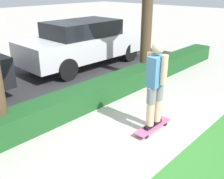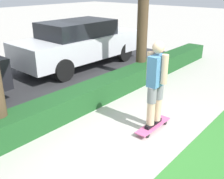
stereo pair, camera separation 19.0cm
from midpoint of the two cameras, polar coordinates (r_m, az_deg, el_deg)
ground_plane at (r=5.11m, az=4.28°, el=-10.52°), size 60.00×60.00×0.00m
street_asphalt at (r=8.12m, az=-19.49°, el=0.99°), size 13.15×5.00×0.01m
hedge_row at (r=5.98m, az=-7.69°, el=-2.76°), size 13.15×0.60×0.51m
skateboard at (r=5.39m, az=9.90°, el=-7.94°), size 0.97×0.24×0.10m
skater_person at (r=5.00m, az=10.58°, el=1.28°), size 0.50×0.44×1.70m
parked_car_middle at (r=9.37m, az=-5.30°, el=10.19°), size 4.81×1.85×1.59m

